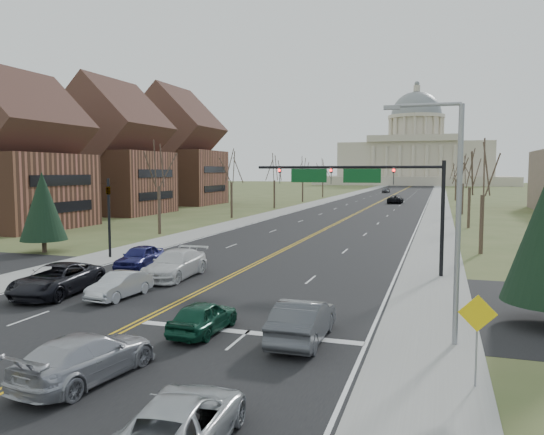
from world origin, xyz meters
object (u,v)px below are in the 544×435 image
Objects in this scene: warn_sign at (477,322)px; car_sb_inner_lead at (120,285)px; car_nb_inner_lead at (203,317)px; car_sb_inner_second at (175,264)px; car_nb_outer_lead at (303,320)px; signal_mast at (361,183)px; car_nb_outer_second at (180,423)px; car_sb_outer_lead at (57,280)px; car_nb_inner_second at (87,356)px; street_light at (451,207)px; car_far_sb at (386,190)px; car_sb_outer_second at (140,257)px; car_far_nb at (395,199)px; signal_left at (109,209)px.

car_sb_inner_lead is (-16.83, 6.57, -1.34)m from warn_sign.
car_nb_inner_lead is 11.57m from car_sb_inner_second.
car_nb_outer_lead is at bearing 156.43° from warn_sign.
signal_mast is 24.08m from car_nb_outer_second.
signal_mast is 16.18m from car_sb_inner_lead.
car_nb_inner_second is at bearing -51.33° from car_sb_outer_lead.
signal_mast is 18.97m from car_sb_outer_lead.
car_sb_outer_lead is (-19.66, 2.14, -4.40)m from street_light.
car_sb_inner_second is (-10.49, 9.41, 0.03)m from car_nb_outer_lead.
street_light is 1.55× the size of car_sb_outer_lead.
car_nb_inner_lead is (-10.18, 2.43, -1.34)m from warn_sign.
car_sb_outer_lead reaches higher than car_nb_inner_lead.
car_sb_inner_second is at bearing -86.94° from car_far_sb.
car_nb_outer_second is (-6.82, -6.02, -1.33)m from warn_sign.
car_sb_outer_lead is at bearing -141.68° from signal_mast.
warn_sign is 0.62× the size of car_sb_outer_second.
car_nb_outer_second is (-0.73, -8.67, -0.13)m from car_nb_outer_lead.
street_light is 20.26m from car_sb_outer_lead.
car_sb_outer_lead is (-13.60, 12.17, 0.14)m from car_nb_outer_second.
car_sb_inner_second is 1.21× the size of car_far_sb.
car_nb_outer_second is 1.06× the size of car_sb_outer_second.
street_light is 1.97× the size of car_sb_outer_second.
signal_left is at bearing 80.31° from car_far_nb.
car_far_nb is 52.32m from car_far_sb.
signal_left is 30.57m from warn_sign.
signal_left reaches higher than car_sb_outer_lead.
car_sb_inner_second is (-10.52, -5.45, -4.91)m from signal_mast.
car_nb_outer_second is at bearing -121.13° from street_light.
signal_left is 1.00× the size of car_far_nb.
car_sb_outer_lead reaches higher than car_nb_inner_second.
signal_left is 21.36m from car_nb_inner_lead.
signal_left is 1.49× the size of car_sb_inner_lead.
car_sb_inner_second is at bearing -152.64° from signal_mast.
car_nb_outer_lead is 14.76m from car_sb_outer_lead.
signal_mast reaches higher than car_nb_inner_second.
street_light is 1.90× the size of car_far_sb.
signal_left is at bearing 144.98° from warn_sign.
car_sb_inner_lead is at bearing -20.68° from car_nb_outer_lead.
car_sb_inner_lead is (-10.75, 3.91, -0.15)m from car_nb_outer_lead.
car_sb_inner_lead is at bearing -54.22° from car_nb_inner_second.
car_nb_inner_second reaches higher than car_nb_inner_lead.
warn_sign is 0.49× the size of car_sb_outer_lead.
signal_left is 1.04× the size of car_sb_inner_second.
warn_sign is (0.76, -4.02, -3.21)m from street_light.
street_light reaches higher than car_far_sb.
car_nb_outer_second is at bearing -83.24° from car_far_sb.
car_sb_inner_lead is (-16.07, 2.55, -4.55)m from street_light.
car_nb_outer_lead is 0.82× the size of car_far_nb.
car_far_nb is (6.74, 80.81, -0.00)m from car_sb_inner_second.
car_nb_outer_lead reaches higher than car_sb_outer_second.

